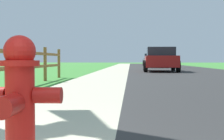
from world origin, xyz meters
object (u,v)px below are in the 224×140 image
object	(u,v)px
fire_hydrant	(19,102)
parked_car_beige	(157,59)
parked_suv_red	(160,59)
parked_car_white	(151,60)

from	to	relation	value
fire_hydrant	parked_car_beige	distance (m)	28.73
parked_suv_red	parked_car_beige	bearing A→B (deg)	86.40
parked_car_beige	parked_car_white	size ratio (longest dim) A/B	1.06
parked_car_beige	fire_hydrant	bearing A→B (deg)	-96.38
parked_car_beige	parked_car_white	distance (m)	9.26
fire_hydrant	parked_car_beige	world-z (taller)	parked_car_beige
fire_hydrant	parked_car_white	bearing A→B (deg)	85.10
fire_hydrant	parked_suv_red	xyz separation A→B (m)	(2.54, 18.15, 0.31)
parked_suv_red	parked_car_beige	distance (m)	10.42
fire_hydrant	parked_suv_red	size ratio (longest dim) A/B	0.19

